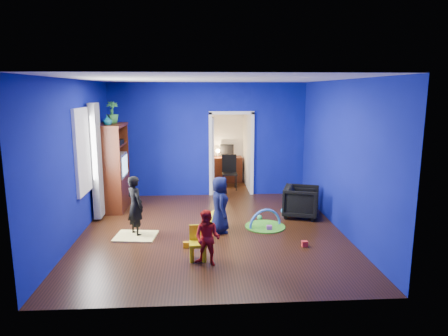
{
  "coord_description": "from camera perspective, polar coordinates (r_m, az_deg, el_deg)",
  "views": [
    {
      "loc": [
        -0.23,
        -7.43,
        2.69
      ],
      "look_at": [
        0.26,
        0.4,
        1.17
      ],
      "focal_mm": 32.0,
      "sensor_mm": 36.0,
      "label": 1
    }
  ],
  "objects": [
    {
      "name": "folding_chair",
      "position": [
        10.99,
        0.81,
        -0.73
      ],
      "size": [
        0.4,
        0.4,
        0.92
      ],
      "primitive_type": "cube",
      "color": "black",
      "rests_on": "floor"
    },
    {
      "name": "kid_chair",
      "position": [
        6.55,
        -3.74,
        -10.92
      ],
      "size": [
        0.29,
        0.29,
        0.5
      ],
      "primitive_type": "cube",
      "rotation": [
        0.0,
        0.0,
        0.05
      ],
      "color": "yellow",
      "rests_on": "floor"
    },
    {
      "name": "toy_4",
      "position": [
        7.94,
        6.48,
        -8.51
      ],
      "size": [
        0.1,
        0.08,
        0.1
      ],
      "primitive_type": "cube",
      "color": "#BA46BD",
      "rests_on": "floor"
    },
    {
      "name": "doorway",
      "position": [
        10.34,
        1.05,
        1.85
      ],
      "size": [
        1.16,
        0.1,
        2.1
      ],
      "primitive_type": "cube",
      "color": "white",
      "rests_on": "floor"
    },
    {
      "name": "toy_arch",
      "position": [
        8.13,
        5.89,
        -8.25
      ],
      "size": [
        0.69,
        0.3,
        0.72
      ],
      "primitive_type": "torus",
      "rotation": [
        1.57,
        0.0,
        0.36
      ],
      "color": "#3F8CD8",
      "rests_on": "floor"
    },
    {
      "name": "toddler_red",
      "position": [
        6.3,
        -2.38,
        -9.96
      ],
      "size": [
        0.53,
        0.47,
        0.88
      ],
      "primitive_type": "imported",
      "rotation": [
        0.0,
        0.0,
        -0.39
      ],
      "color": "red",
      "rests_on": "floor"
    },
    {
      "name": "wall_front",
      "position": [
        4.84,
        -0.77,
        -3.86
      ],
      "size": [
        5.0,
        0.02,
        2.9
      ],
      "primitive_type": "cube",
      "color": "navy",
      "rests_on": "floor"
    },
    {
      "name": "toy_3",
      "position": [
        8.55,
        5.11,
        -7.02
      ],
      "size": [
        0.11,
        0.11,
        0.11
      ],
      "primitive_type": "sphere",
      "color": "#34B760",
      "rests_on": "floor"
    },
    {
      "name": "tv_armoire",
      "position": [
        9.43,
        -15.59,
        0.12
      ],
      "size": [
        0.58,
        1.14,
        1.96
      ],
      "primitive_type": "cube",
      "color": "#3B1009",
      "rests_on": "floor"
    },
    {
      "name": "desk_lamp",
      "position": [
        11.89,
        -0.9,
        2.47
      ],
      "size": [
        0.14,
        0.14,
        0.14
      ],
      "primitive_type": "sphere",
      "color": "#FFD88C",
      "rests_on": "study_desk"
    },
    {
      "name": "play_mat",
      "position": [
        8.14,
        5.89,
        -8.31
      ],
      "size": [
        0.8,
        0.8,
        0.02
      ],
      "primitive_type": "cylinder",
      "color": "green",
      "rests_on": "floor"
    },
    {
      "name": "wall_left",
      "position": [
        7.87,
        -20.33,
        1.22
      ],
      "size": [
        0.02,
        5.5,
        2.9
      ],
      "primitive_type": "cube",
      "color": "navy",
      "rests_on": "floor"
    },
    {
      "name": "toy_1",
      "position": [
        9.08,
        8.45,
        -6.02
      ],
      "size": [
        0.11,
        0.11,
        0.11
      ],
      "primitive_type": "sphere",
      "color": "#2691D9",
      "rests_on": "floor"
    },
    {
      "name": "book_shelf",
      "position": [
        11.85,
        0.44,
        7.74
      ],
      "size": [
        0.88,
        0.24,
        0.04
      ],
      "primitive_type": "cube",
      "color": "white",
      "rests_on": "study_desk"
    },
    {
      "name": "alcove",
      "position": [
        11.18,
        0.7,
        3.58
      ],
      "size": [
        1.0,
        1.75,
        2.5
      ],
      "primitive_type": null,
      "color": "silver",
      "rests_on": "floor"
    },
    {
      "name": "hopper_ball",
      "position": [
        8.0,
        -1.04,
        -7.27
      ],
      "size": [
        0.37,
        0.37,
        0.37
      ],
      "primitive_type": "sphere",
      "color": "yellow",
      "rests_on": "floor"
    },
    {
      "name": "yellow_blanket",
      "position": [
        7.75,
        -12.49,
        -9.49
      ],
      "size": [
        0.81,
        0.68,
        0.03
      ],
      "primitive_type": "cube",
      "rotation": [
        0.0,
        0.0,
        -0.11
      ],
      "color": "#F2E07A",
      "rests_on": "floor"
    },
    {
      "name": "child_black",
      "position": [
        7.67,
        -12.55,
        -5.31
      ],
      "size": [
        0.48,
        0.5,
        1.15
      ],
      "primitive_type": "imported",
      "rotation": [
        0.0,
        0.0,
        2.24
      ],
      "color": "black",
      "rests_on": "floor"
    },
    {
      "name": "curtain",
      "position": [
        8.72,
        -17.76,
        0.94
      ],
      "size": [
        0.14,
        0.42,
        2.4
      ],
      "primitive_type": "cube",
      "color": "slate",
      "rests_on": "floor"
    },
    {
      "name": "armchair",
      "position": [
        8.81,
        10.97,
        -4.75
      ],
      "size": [
        0.93,
        0.91,
        0.67
      ],
      "primitive_type": "imported",
      "rotation": [
        0.0,
        0.0,
        1.24
      ],
      "color": "black",
      "rests_on": "floor"
    },
    {
      "name": "toy_2",
      "position": [
        7.12,
        -5.45,
        -10.85
      ],
      "size": [
        0.1,
        0.08,
        0.1
      ],
      "primitive_type": "cube",
      "color": "orange",
      "rests_on": "floor"
    },
    {
      "name": "study_desk",
      "position": [
        11.94,
        0.46,
        -0.2
      ],
      "size": [
        0.88,
        0.44,
        0.75
      ],
      "primitive_type": "cube",
      "color": "#3D140A",
      "rests_on": "floor"
    },
    {
      "name": "toy_0",
      "position": [
        7.26,
        11.45,
        -10.57
      ],
      "size": [
        0.1,
        0.08,
        0.1
      ],
      "primitive_type": "cube",
      "color": "red",
      "rests_on": "floor"
    },
    {
      "name": "window_left",
      "position": [
        8.18,
        -19.58,
        2.33
      ],
      "size": [
        0.03,
        0.95,
        1.55
      ],
      "primitive_type": "cube",
      "color": "white",
      "rests_on": "wall_left"
    },
    {
      "name": "ceiling",
      "position": [
        7.43,
        -1.87,
        12.59
      ],
      "size": [
        5.0,
        5.5,
        0.01
      ],
      "primitive_type": "cube",
      "color": "white",
      "rests_on": "wall_back"
    },
    {
      "name": "floor",
      "position": [
        7.9,
        -1.74,
        -8.93
      ],
      "size": [
        5.0,
        5.5,
        0.01
      ],
      "primitive_type": "cube",
      "color": "black",
      "rests_on": "ground"
    },
    {
      "name": "desk_monitor",
      "position": [
        11.96,
        0.42,
        2.62
      ],
      "size": [
        0.4,
        0.05,
        0.32
      ],
      "primitive_type": "cube",
      "color": "black",
      "rests_on": "study_desk"
    },
    {
      "name": "wall_right",
      "position": [
        8.01,
        16.38,
        1.62
      ],
      "size": [
        0.02,
        5.5,
        2.9
      ],
      "primitive_type": "cube",
      "color": "navy",
      "rests_on": "floor"
    },
    {
      "name": "child_navy",
      "position": [
        7.66,
        -0.59,
        -5.28
      ],
      "size": [
        0.39,
        0.56,
        1.09
      ],
      "primitive_type": "imported",
      "rotation": [
        0.0,
        0.0,
        1.65
      ],
      "color": "#0E1235",
      "rests_on": "floor"
    },
    {
      "name": "potted_plant",
      "position": [
        9.5,
        -15.7,
        7.67
      ],
      "size": [
        0.35,
        0.35,
        0.5
      ],
      "primitive_type": "imported",
      "rotation": [
        0.0,
        0.0,
        0.31
      ],
      "color": "#328A3B",
      "rests_on": "tv_armoire"
    },
    {
      "name": "crt_tv",
      "position": [
        9.42,
        -15.37,
        0.37
      ],
      "size": [
        0.46,
        0.7,
        0.54
      ],
      "primitive_type": "cube",
      "color": "silver",
      "rests_on": "tv_armoire"
    },
    {
      "name": "vase",
      "position": [
        9.0,
        -16.34,
        6.55
      ],
      "size": [
        0.21,
        0.21,
        0.21
      ],
      "primitive_type": "imported",
      "rotation": [
        0.0,
        0.0,
        0.05
      ],
      "color": "#0D5D6E",
      "rests_on": "tv_armoire"
    },
    {
      "name": "wall_back",
      "position": [
        10.26,
        -2.29,
        4.03
      ],
      "size": [
        5.0,
        0.02,
        2.9
      ],
      "primitive_type": "cube",
      "color": "navy",
      "rests_on": "floor"
    }
  ]
}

